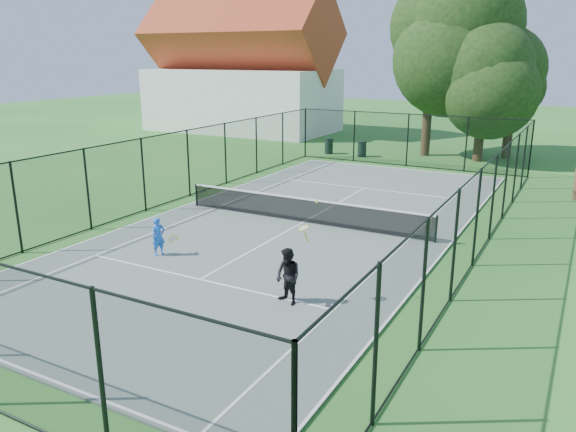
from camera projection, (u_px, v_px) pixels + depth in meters
The scene contains 12 objects.
ground at pixel (303, 224), 21.22m from camera, with size 120.00×120.00×0.00m, color #266221.
tennis_court at pixel (303, 223), 21.21m from camera, with size 11.00×24.00×0.06m, color slate.
tennis_net at pixel (303, 209), 21.06m from camera, with size 10.08×0.08×0.95m.
fence at pixel (303, 185), 20.81m from camera, with size 13.10×26.10×3.00m.
tree_near_left at pixel (431, 59), 34.10m from camera, with size 7.35×7.35×9.58m.
tree_near_mid at pixel (484, 83), 32.54m from camera, with size 5.67×5.67×7.42m.
tree_near_right at pixel (514, 83), 33.59m from camera, with size 5.19×5.19×7.17m.
building at pixel (241, 70), 46.24m from camera, with size 15.30×8.15×11.87m.
trash_bin_left at pixel (329, 146), 36.15m from camera, with size 0.58×0.58×1.01m.
trash_bin_right at pixel (362, 149), 35.12m from camera, with size 0.58×0.58×0.97m.
player_blue at pixel (159, 237), 17.60m from camera, with size 0.80×0.52×1.21m.
player_black at pixel (288, 276), 14.10m from camera, with size 0.92×1.08×2.61m.
Camera 1 is at (9.20, -18.12, 6.15)m, focal length 35.00 mm.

